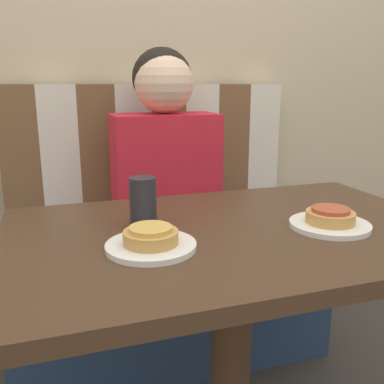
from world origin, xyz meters
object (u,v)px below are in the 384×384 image
(person, at_px, (165,150))
(pizza_right, at_px, (330,216))
(plate_left, at_px, (151,246))
(plate_right, at_px, (330,225))
(drinking_cup, at_px, (143,202))
(pizza_left, at_px, (151,236))

(person, height_order, pizza_right, person)
(plate_left, distance_m, pizza_right, 0.42)
(person, height_order, plate_right, person)
(person, bearing_deg, pizza_right, -73.00)
(drinking_cup, bearing_deg, plate_left, -96.35)
(plate_left, distance_m, drinking_cup, 0.16)
(person, relative_size, plate_left, 3.94)
(pizza_right, relative_size, drinking_cup, 0.96)
(plate_left, relative_size, drinking_cup, 1.59)
(pizza_left, distance_m, pizza_right, 0.42)
(plate_left, xyz_separation_m, pizza_left, (0.00, 0.00, 0.02))
(plate_left, relative_size, pizza_left, 1.65)
(pizza_right, bearing_deg, pizza_left, 180.00)
(pizza_right, bearing_deg, drinking_cup, 160.07)
(plate_right, xyz_separation_m, pizza_left, (-0.42, 0.00, 0.02))
(plate_left, bearing_deg, drinking_cup, 83.65)
(plate_right, bearing_deg, plate_left, 180.00)
(pizza_left, bearing_deg, pizza_right, 0.00)
(pizza_left, xyz_separation_m, drinking_cup, (0.02, 0.15, 0.03))
(plate_right, relative_size, drinking_cup, 1.59)
(person, bearing_deg, pizza_left, -107.00)
(person, distance_m, pizza_right, 0.73)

